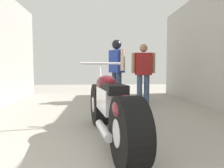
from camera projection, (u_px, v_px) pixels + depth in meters
ground_plane at (106, 121)px, 3.71m from camera, size 18.26×18.26×0.00m
motorcycle_maroon_cruiser at (111, 108)px, 2.61m from camera, size 0.75×2.30×1.07m
mechanic_in_blue at (143, 70)px, 5.54m from camera, size 0.67×0.27×1.65m
mechanic_with_helmet at (117, 65)px, 5.87m from camera, size 0.45×0.68×1.83m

